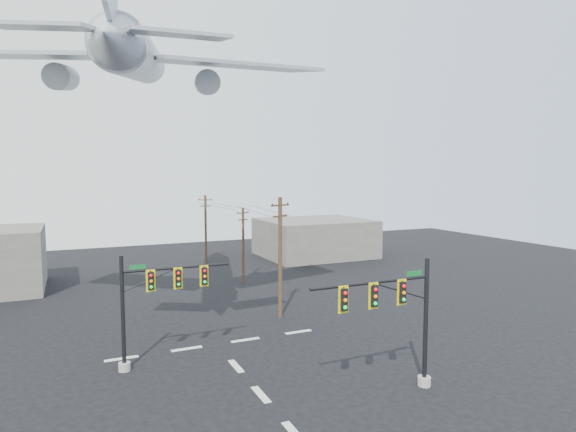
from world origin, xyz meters
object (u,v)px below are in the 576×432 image
signal_mast_far (151,303)px  utility_pole_b (243,244)px  utility_pole_a (280,255)px  utility_pole_c (206,227)px  airliner (136,58)px  signal_mast_near (400,318)px

signal_mast_far → utility_pole_b: utility_pole_b is taller
utility_pole_a → utility_pole_c: 25.52m
utility_pole_a → signal_mast_far: bearing=-173.6°
utility_pole_b → airliner: size_ratio=0.28×
signal_mast_near → utility_pole_c: (0.53, 39.96, 0.56)m
signal_mast_near → signal_mast_far: bearing=141.7°
signal_mast_near → signal_mast_far: signal_mast_near is taller
signal_mast_near → utility_pole_b: size_ratio=0.92×
signal_mast_near → utility_pole_c: 39.96m
signal_mast_near → signal_mast_far: 14.03m
signal_mast_near → utility_pole_a: size_ratio=0.76×
signal_mast_near → utility_pole_a: 14.49m
utility_pole_a → utility_pole_b: utility_pole_a is taller
utility_pole_b → utility_pole_c: size_ratio=0.91×
signal_mast_near → airliner: size_ratio=0.26×
utility_pole_a → utility_pole_b: (1.36, 12.59, -0.87)m
signal_mast_far → utility_pole_a: bearing=28.3°
signal_mast_far → utility_pole_a: utility_pole_a is taller
signal_mast_far → airliner: size_ratio=0.24×
airliner → utility_pole_b: bearing=-33.5°
signal_mast_far → utility_pole_c: 33.32m
utility_pole_b → utility_pole_c: bearing=68.9°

